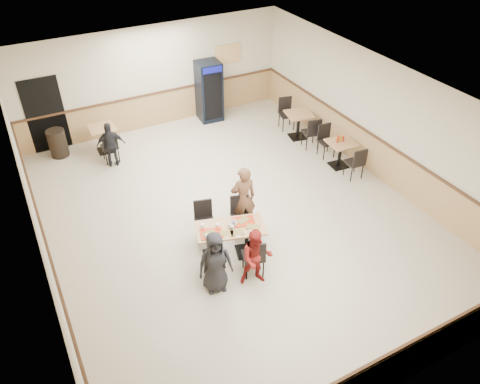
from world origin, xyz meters
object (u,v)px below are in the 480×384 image
main_table (230,237)px  side_table_near (340,150)px  lone_diner (111,145)px  diner_woman_left (215,262)px  pepsi_cooler (209,91)px  diner_man_opposite (243,198)px  trash_bin (58,143)px  back_table (104,135)px  diner_woman_right (256,258)px  side_table_far (299,122)px

main_table → side_table_near: size_ratio=2.08×
lone_diner → diner_woman_left: bearing=109.2°
lone_diner → pepsi_cooler: size_ratio=0.68×
diner_man_opposite → trash_bin: (-3.02, 5.01, -0.39)m
back_table → trash_bin: size_ratio=0.96×
diner_woman_left → trash_bin: (-1.70, 6.36, -0.28)m
diner_woman_right → side_table_far: diner_woman_right is taller
side_table_near → side_table_far: side_table_far is taller
main_table → side_table_near: (4.07, 1.66, -0.01)m
diner_woman_left → trash_bin: 6.59m
diner_man_opposite → back_table: (-1.84, 4.66, -0.29)m
diner_woman_left → pepsi_cooler: 7.02m
side_table_near → trash_bin: 7.59m
diner_woman_right → back_table: size_ratio=1.72×
trash_bin → main_table: bearing=-67.5°
side_table_near → diner_woman_left: bearing=-153.7°
diner_man_opposite → trash_bin: bearing=-49.5°
lone_diner → side_table_near: (5.26, -2.84, -0.14)m
diner_woman_left → diner_woman_right: bearing=-5.2°
side_table_near → trash_bin: (-6.43, 4.03, -0.10)m
main_table → diner_woman_left: 0.96m
lone_diner → side_table_near: 5.98m
trash_bin → lone_diner: bearing=-45.2°
side_table_near → back_table: 6.42m
lone_diner → pepsi_cooler: bearing=-146.7°
lone_diner → back_table: (0.00, 0.83, -0.13)m
diner_woman_right → side_table_far: 5.83m
main_table → back_table: same height
diner_woman_right → side_table_near: 4.73m
lone_diner → trash_bin: 1.69m
diner_woman_right → trash_bin: (-2.46, 6.58, -0.25)m
diner_woman_left → lone_diner: (-0.52, 5.18, -0.04)m
main_table → side_table_near: bearing=38.5°
side_table_far → trash_bin: (-6.33, 2.23, -0.12)m
pepsi_cooler → side_table_far: bearing=-48.5°
back_table → pepsi_cooler: 3.44m
main_table → diner_woman_right: diner_woman_right is taller
back_table → diner_woman_left: bearing=-85.0°
diner_woman_right → diner_man_opposite: bearing=89.9°
lone_diner → trash_bin: bearing=-31.7°
pepsi_cooler → diner_woman_left: bearing=-110.2°
side_table_near → back_table: size_ratio=0.99×
main_table → side_table_far: (3.97, 3.46, 0.02)m
main_table → pepsi_cooler: pepsi_cooler is taller
lone_diner → trash_bin: (-1.18, 1.18, -0.24)m
diner_man_opposite → pepsi_cooler: 5.29m
diner_woman_left → side_table_far: size_ratio=1.58×
side_table_near → pepsi_cooler: size_ratio=0.40×
back_table → side_table_near: bearing=-35.0°
diner_woman_right → pepsi_cooler: size_ratio=0.69×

